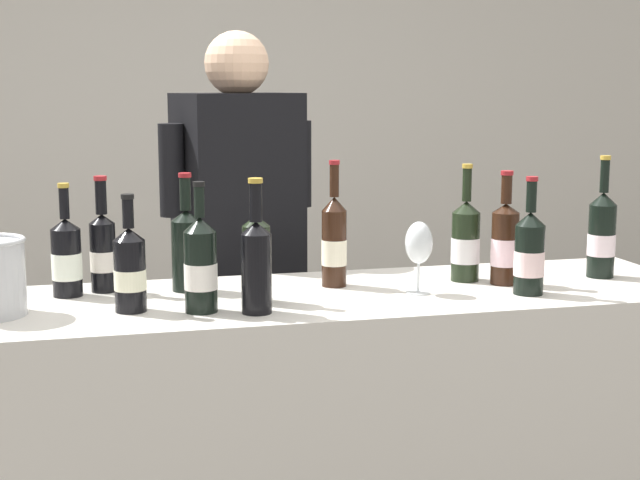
# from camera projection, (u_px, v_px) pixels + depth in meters

# --- Properties ---
(wall_back) EXTENTS (8.00, 0.10, 2.80)m
(wall_back) POSITION_uv_depth(u_px,v_px,m) (196.00, 116.00, 4.97)
(wall_back) COLOR beige
(wall_back) RESTS_ON ground_plane
(counter) EXTENTS (2.24, 0.60, 1.00)m
(counter) POSITION_uv_depth(u_px,v_px,m) (308.00, 468.00, 2.63)
(counter) COLOR beige
(counter) RESTS_ON ground_plane
(wine_bottle_0) EXTENTS (0.07, 0.07, 0.36)m
(wine_bottle_0) POSITION_uv_depth(u_px,v_px,m) (334.00, 241.00, 2.63)
(wine_bottle_0) COLOR black
(wine_bottle_0) RESTS_ON counter
(wine_bottle_1) EXTENTS (0.08, 0.08, 0.33)m
(wine_bottle_1) POSITION_uv_depth(u_px,v_px,m) (504.00, 243.00, 2.67)
(wine_bottle_1) COLOR black
(wine_bottle_1) RESTS_ON counter
(wine_bottle_2) EXTENTS (0.07, 0.07, 0.32)m
(wine_bottle_2) POSITION_uv_depth(u_px,v_px,m) (103.00, 250.00, 2.57)
(wine_bottle_2) COLOR black
(wine_bottle_2) RESTS_ON counter
(wine_bottle_3) EXTENTS (0.08, 0.08, 0.34)m
(wine_bottle_3) POSITION_uv_depth(u_px,v_px,m) (256.00, 262.00, 2.32)
(wine_bottle_3) COLOR black
(wine_bottle_3) RESTS_ON counter
(wine_bottle_4) EXTENTS (0.08, 0.08, 0.34)m
(wine_bottle_4) POSITION_uv_depth(u_px,v_px,m) (466.00, 241.00, 2.71)
(wine_bottle_4) COLOR black
(wine_bottle_4) RESTS_ON counter
(wine_bottle_5) EXTENTS (0.08, 0.08, 0.30)m
(wine_bottle_5) POSITION_uv_depth(u_px,v_px,m) (130.00, 269.00, 2.34)
(wine_bottle_5) COLOR black
(wine_bottle_5) RESTS_ON counter
(wine_bottle_6) EXTENTS (0.08, 0.08, 0.32)m
(wine_bottle_6) POSITION_uv_depth(u_px,v_px,m) (256.00, 259.00, 2.44)
(wine_bottle_6) COLOR black
(wine_bottle_6) RESTS_ON counter
(wine_bottle_7) EXTENTS (0.08, 0.08, 0.36)m
(wine_bottle_7) POSITION_uv_depth(u_px,v_px,m) (602.00, 235.00, 2.76)
(wine_bottle_7) COLOR black
(wine_bottle_7) RESTS_ON counter
(wine_bottle_8) EXTENTS (0.08, 0.08, 0.32)m
(wine_bottle_8) POSITION_uv_depth(u_px,v_px,m) (529.00, 253.00, 2.54)
(wine_bottle_8) COLOR black
(wine_bottle_8) RESTS_ON counter
(wine_bottle_9) EXTENTS (0.08, 0.08, 0.31)m
(wine_bottle_9) POSITION_uv_depth(u_px,v_px,m) (67.00, 258.00, 2.51)
(wine_bottle_9) COLOR black
(wine_bottle_9) RESTS_ON counter
(wine_bottle_10) EXTENTS (0.08, 0.08, 0.33)m
(wine_bottle_10) POSITION_uv_depth(u_px,v_px,m) (187.00, 247.00, 2.58)
(wine_bottle_10) COLOR black
(wine_bottle_10) RESTS_ON counter
(wine_bottle_11) EXTENTS (0.08, 0.08, 0.33)m
(wine_bottle_11) POSITION_uv_depth(u_px,v_px,m) (201.00, 265.00, 2.33)
(wine_bottle_11) COLOR black
(wine_bottle_11) RESTS_ON counter
(wine_glass) EXTENTS (0.08, 0.08, 0.20)m
(wine_glass) POSITION_uv_depth(u_px,v_px,m) (419.00, 245.00, 2.54)
(wine_glass) COLOR silver
(wine_glass) RESTS_ON counter
(person_server) EXTENTS (0.53, 0.34, 1.74)m
(person_server) POSITION_uv_depth(u_px,v_px,m) (240.00, 298.00, 3.15)
(person_server) COLOR black
(person_server) RESTS_ON ground_plane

